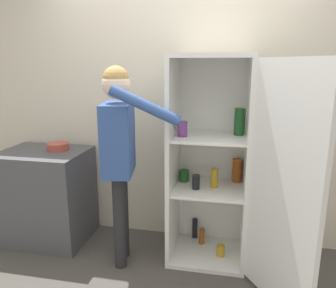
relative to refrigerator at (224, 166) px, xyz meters
name	(u,v)px	position (x,y,z in m)	size (l,w,h in m)	color
wall_back	(181,111)	(-0.44, 0.42, 0.39)	(7.00, 0.06, 2.55)	beige
refrigerator	(224,166)	(0.00, 0.00, 0.00)	(1.07, 1.14, 1.78)	white
person	(119,141)	(-0.85, -0.17, 0.21)	(0.70, 0.53, 1.70)	#262628
counter	(46,196)	(-1.71, 0.06, -0.44)	(0.80, 0.62, 0.90)	#4C4C51
bowl	(58,147)	(-1.58, 0.14, 0.05)	(0.20, 0.20, 0.07)	#B24738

